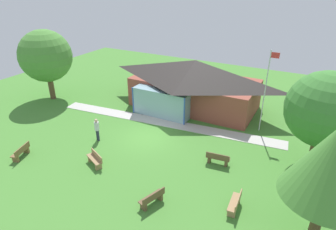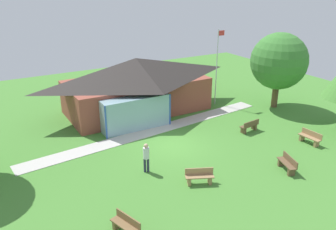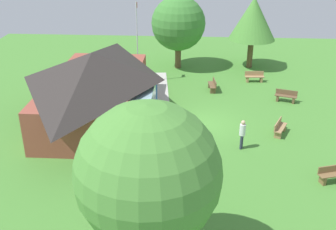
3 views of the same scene
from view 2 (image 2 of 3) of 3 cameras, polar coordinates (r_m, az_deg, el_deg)
ground_plane at (r=22.76m, az=0.88°, el=-4.95°), size 44.00×44.00×0.00m
pavilion at (r=27.87m, az=-5.16°, el=4.96°), size 11.90×7.14×4.32m
footpath at (r=24.86m, az=-2.26°, el=-2.55°), size 19.11×3.25×0.03m
flagpole at (r=29.36m, az=7.98°, el=8.16°), size 0.64×0.08×6.33m
bench_front_center at (r=18.72m, az=5.13°, el=-9.96°), size 1.55×1.03×0.84m
bench_front_right at (r=20.90m, az=18.85°, el=-7.55°), size 0.89×1.56×0.84m
bench_front_left at (r=15.57m, az=-6.83°, el=-17.43°), size 0.87×1.56×0.84m
bench_mid_right at (r=25.23m, az=13.12°, el=-1.79°), size 1.54×0.60×0.84m
bench_lawn_far_right at (r=24.67m, az=22.08°, el=-3.44°), size 0.52×1.52×0.84m
visitor_strolling_lawn at (r=19.40m, az=-3.56°, el=-6.59°), size 0.34×0.34×1.74m
tree_east_hedge at (r=29.73m, az=17.60°, el=8.32°), size 4.55×4.55×6.15m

